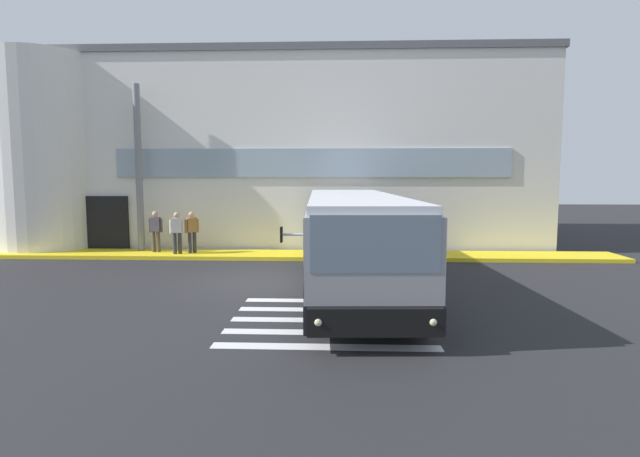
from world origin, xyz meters
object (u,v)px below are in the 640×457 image
(bus_main_foreground, at_px, (352,241))
(passenger_at_curb_edge, at_px, (192,230))
(passenger_near_column, at_px, (156,229))
(passenger_by_doorway, at_px, (177,231))
(entry_support_column, at_px, (139,168))

(bus_main_foreground, bearing_deg, passenger_at_curb_edge, 140.30)
(passenger_near_column, relative_size, passenger_by_doorway, 1.00)
(passenger_near_column, distance_m, passenger_by_doorway, 1.12)
(passenger_at_curb_edge, bearing_deg, bus_main_foreground, -39.70)
(passenger_by_doorway, bearing_deg, passenger_near_column, 156.82)
(bus_main_foreground, distance_m, passenger_at_curb_edge, 8.29)
(entry_support_column, relative_size, bus_main_foreground, 0.57)
(bus_main_foreground, relative_size, passenger_near_column, 7.19)
(bus_main_foreground, distance_m, passenger_near_column, 9.62)
(entry_support_column, height_order, passenger_near_column, entry_support_column)
(bus_main_foreground, height_order, passenger_by_doorway, bus_main_foreground)
(passenger_near_column, height_order, passenger_by_doorway, same)
(entry_support_column, height_order, passenger_by_doorway, entry_support_column)
(bus_main_foreground, height_order, passenger_at_curb_edge, bus_main_foreground)
(entry_support_column, height_order, passenger_at_curb_edge, entry_support_column)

